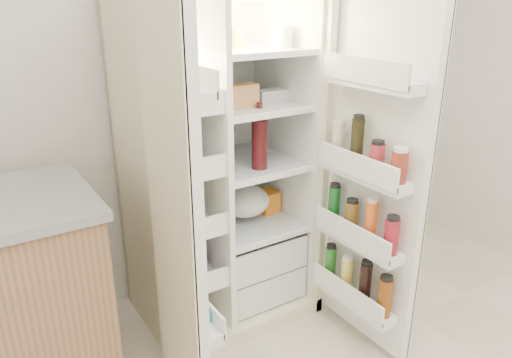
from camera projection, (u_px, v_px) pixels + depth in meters
wall_back at (182, 69)px, 2.73m from camera, size 4.00×0.02×2.70m
refrigerator at (219, 187)px, 2.69m from camera, size 0.92×0.70×1.80m
freezer_door at (177, 225)px, 1.90m from camera, size 0.15×0.40×1.72m
fridge_door at (373, 188)px, 2.33m from camera, size 0.17×0.58×1.72m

